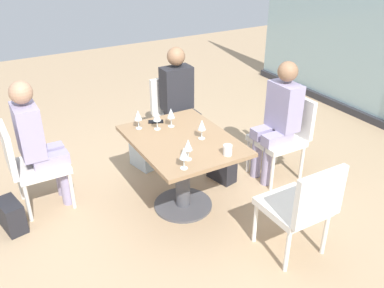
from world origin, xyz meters
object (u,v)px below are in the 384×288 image
(wine_glass_2, at_px, (138,116))
(wine_glass_4, at_px, (188,145))
(chair_far_right, at_px, (302,205))
(handbag_2, at_px, (143,155))
(person_far_left, at_px, (179,98))
(wine_glass_0, at_px, (157,116))
(chair_near_window, at_px, (285,132))
(coffee_cup, at_px, (228,150))
(handbag_1, at_px, (11,216))
(person_near_window, at_px, (278,116))
(wine_glass_5, at_px, (202,125))
(chair_far_left, at_px, (175,111))
(cell_phone_on_table, at_px, (156,122))
(dining_table_main, at_px, (183,159))
(wine_glass_3, at_px, (171,114))
(chair_front_left, at_px, (29,162))
(handbag_0, at_px, (222,168))
(wine_glass_1, at_px, (184,154))
(person_front_left, at_px, (38,139))

(wine_glass_2, xyz_separation_m, wine_glass_4, (0.74, 0.11, 0.00))
(chair_far_right, relative_size, handbag_2, 2.90)
(person_far_left, height_order, wine_glass_0, person_far_left)
(chair_near_window, height_order, wine_glass_0, wine_glass_0)
(coffee_cup, relative_size, handbag_1, 0.30)
(wine_glass_0, bearing_deg, person_near_window, 76.76)
(wine_glass_5, height_order, coffee_cup, wine_glass_5)
(wine_glass_0, height_order, wine_glass_2, same)
(chair_far_left, height_order, cell_phone_on_table, chair_far_left)
(dining_table_main, height_order, wine_glass_4, wine_glass_4)
(wine_glass_3, distance_m, handbag_2, 0.94)
(wine_glass_5, relative_size, coffee_cup, 2.06)
(person_far_left, bearing_deg, dining_table_main, -27.03)
(chair_far_left, distance_m, wine_glass_5, 1.24)
(chair_far_left, xyz_separation_m, person_near_window, (1.05, 0.63, 0.20))
(wine_glass_5, relative_size, handbag_1, 0.62)
(chair_front_left, height_order, wine_glass_4, wine_glass_4)
(wine_glass_3, distance_m, handbag_0, 0.91)
(wine_glass_5, bearing_deg, chair_near_window, 94.56)
(wine_glass_4, relative_size, handbag_1, 0.62)
(wine_glass_0, xyz_separation_m, handbag_2, (-0.59, 0.08, -0.72))
(wine_glass_1, distance_m, handbag_1, 1.70)
(wine_glass_4, xyz_separation_m, wine_glass_5, (-0.26, 0.29, 0.00))
(handbag_1, bearing_deg, person_far_left, 92.18)
(chair_far_right, relative_size, wine_glass_2, 4.70)
(dining_table_main, bearing_deg, handbag_2, -178.31)
(chair_front_left, relative_size, cell_phone_on_table, 6.04)
(handbag_0, bearing_deg, wine_glass_0, -108.45)
(wine_glass_3, xyz_separation_m, handbag_1, (-0.19, -1.51, -0.72))
(handbag_2, bearing_deg, chair_near_window, 42.42)
(chair_far_right, bearing_deg, wine_glass_0, -156.30)
(coffee_cup, xyz_separation_m, handbag_1, (-0.91, -1.66, -0.64))
(chair_front_left, bearing_deg, handbag_2, 98.38)
(person_front_left, xyz_separation_m, coffee_cup, (1.14, 1.29, 0.08))
(chair_far_left, bearing_deg, chair_far_right, 0.00)
(chair_far_left, height_order, wine_glass_0, wine_glass_0)
(chair_far_left, bearing_deg, dining_table_main, -24.56)
(dining_table_main, relative_size, coffee_cup, 12.24)
(chair_far_right, relative_size, cell_phone_on_table, 6.04)
(chair_far_right, distance_m, person_far_left, 2.00)
(chair_far_left, bearing_deg, wine_glass_1, -25.41)
(coffee_cup, bearing_deg, wine_glass_1, -88.81)
(handbag_0, height_order, handbag_2, same)
(chair_front_left, bearing_deg, cell_phone_on_table, 77.43)
(handbag_0, bearing_deg, coffee_cup, -43.98)
(chair_far_left, relative_size, person_front_left, 0.69)
(cell_phone_on_table, bearing_deg, chair_far_left, 163.25)
(handbag_1, bearing_deg, wine_glass_4, 47.27)
(wine_glass_1, bearing_deg, handbag_2, 171.07)
(wine_glass_0, xyz_separation_m, handbag_0, (0.07, 0.69, -0.72))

